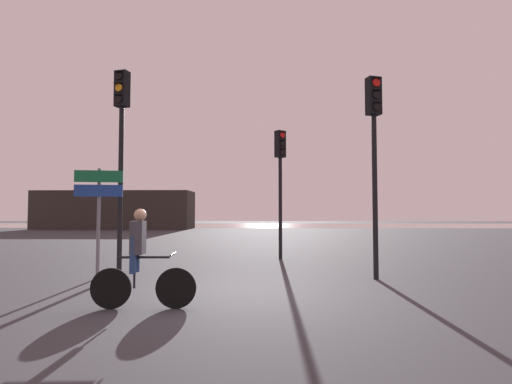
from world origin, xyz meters
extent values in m
plane|color=#333338|center=(0.00, 0.00, 0.00)|extent=(120.00, 120.00, 0.00)
cube|color=gray|center=(0.00, 38.91, 0.00)|extent=(80.00, 16.00, 0.01)
cube|color=#2D2823|center=(-13.13, 28.91, 1.74)|extent=(14.07, 4.00, 3.48)
cylinder|color=black|center=(3.38, 1.80, 1.94)|extent=(0.12, 0.12, 3.87)
cube|color=black|center=(3.38, 1.80, 4.32)|extent=(0.38, 0.32, 0.90)
cylinder|color=red|center=(3.42, 1.67, 4.61)|extent=(0.19, 0.08, 0.19)
cube|color=black|center=(3.43, 1.65, 4.72)|extent=(0.22, 0.17, 0.02)
cylinder|color=black|center=(3.42, 1.67, 4.32)|extent=(0.19, 0.08, 0.19)
cube|color=black|center=(3.43, 1.65, 4.43)|extent=(0.22, 0.17, 0.02)
cylinder|color=black|center=(3.42, 1.67, 4.03)|extent=(0.19, 0.08, 0.19)
cube|color=black|center=(3.43, 1.65, 4.14)|extent=(0.22, 0.17, 0.02)
cylinder|color=black|center=(-2.77, 2.09, 2.09)|extent=(0.12, 0.12, 4.19)
cube|color=black|center=(-2.77, 2.09, 4.64)|extent=(0.37, 0.32, 0.90)
cylinder|color=black|center=(-2.81, 1.96, 4.93)|extent=(0.19, 0.08, 0.19)
cube|color=black|center=(-2.82, 1.94, 5.04)|extent=(0.22, 0.17, 0.02)
cylinder|color=orange|center=(-2.81, 1.96, 4.64)|extent=(0.19, 0.08, 0.19)
cube|color=black|center=(-2.82, 1.94, 4.75)|extent=(0.22, 0.17, 0.02)
cylinder|color=black|center=(-2.81, 1.96, 4.35)|extent=(0.19, 0.08, 0.19)
cube|color=black|center=(-2.82, 1.94, 4.46)|extent=(0.22, 0.17, 0.02)
cylinder|color=black|center=(1.30, 5.74, 1.70)|extent=(0.12, 0.12, 3.41)
cube|color=black|center=(1.30, 5.74, 3.86)|extent=(0.40, 0.38, 0.90)
cylinder|color=red|center=(1.38, 5.63, 4.15)|extent=(0.17, 0.13, 0.19)
cube|color=black|center=(1.39, 5.61, 4.26)|extent=(0.22, 0.21, 0.02)
cylinder|color=black|center=(1.38, 5.63, 3.86)|extent=(0.17, 0.13, 0.19)
cube|color=black|center=(1.39, 5.61, 3.97)|extent=(0.22, 0.21, 0.02)
cylinder|color=black|center=(1.38, 5.63, 3.57)|extent=(0.17, 0.13, 0.19)
cube|color=black|center=(1.39, 5.61, 3.68)|extent=(0.22, 0.21, 0.02)
cylinder|color=slate|center=(-3.15, 1.72, 1.30)|extent=(0.08, 0.08, 2.60)
cube|color=#116038|center=(-3.14, 1.66, 2.41)|extent=(1.09, 0.23, 0.28)
cube|color=navy|center=(-3.14, 1.66, 2.07)|extent=(1.09, 0.23, 0.28)
cylinder|color=black|center=(-0.65, -1.12, 0.33)|extent=(0.66, 0.08, 0.66)
cylinder|color=black|center=(-1.69, -1.18, 0.33)|extent=(0.66, 0.08, 0.66)
cylinder|color=black|center=(-1.17, -1.15, 0.83)|extent=(0.84, 0.09, 0.04)
cylinder|color=black|center=(-1.32, -1.16, 0.61)|extent=(0.04, 0.04, 0.55)
cylinder|color=black|center=(-0.70, -1.12, 0.88)|extent=(0.06, 0.46, 0.03)
cylinder|color=navy|center=(-1.31, -1.26, 0.88)|extent=(0.11, 0.11, 0.60)
cylinder|color=navy|center=(-1.33, -1.06, 0.88)|extent=(0.11, 0.11, 0.60)
cube|color=#3F3F47|center=(-1.27, -1.15, 1.15)|extent=(0.22, 0.31, 0.54)
sphere|color=tan|center=(-1.24, -1.15, 1.52)|extent=(0.20, 0.20, 0.20)
camera|label=1|loc=(0.83, -7.64, 1.57)|focal=28.00mm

